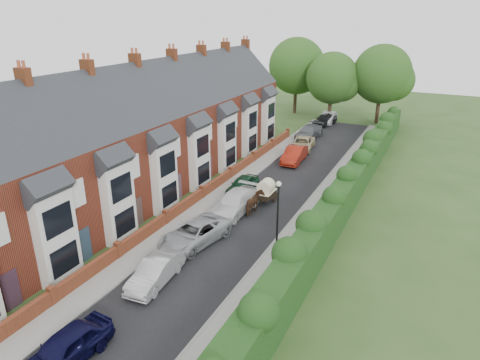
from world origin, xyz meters
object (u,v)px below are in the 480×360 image
Objects in this scene: car_white at (234,203)px; car_beige at (302,144)px; car_red at (295,155)px; horse_cart at (266,190)px; lamppost at (278,211)px; horse at (255,203)px; car_silver_a at (155,272)px; car_navy at (65,349)px; car_grey at (309,132)px; car_silver_b at (195,233)px; car_black at (325,119)px; car_green at (242,185)px.

car_beige is at bearing 93.77° from car_white.
car_red is 1.75× the size of horse_cart.
horse is (-3.80, 5.29, -2.45)m from lamppost.
car_silver_a is 0.89× the size of car_red.
car_silver_a is 12.61m from horse_cart.
car_navy is 33.66m from car_beige.
horse_cart is (2.60, -19.43, 0.37)m from car_grey.
car_white is (0.24, 5.23, 0.06)m from car_silver_b.
horse reaches higher than car_beige.
car_red is 1.06× the size of car_black.
lamppost is at bearing -67.56° from car_black.
car_silver_b is 8.07m from horse_cart.
lamppost is 0.99× the size of car_grey.
car_silver_b is 27.32m from car_grey.
horse is (1.85, -16.85, 0.17)m from car_beige.
lamppost is 6.96m from horse.
car_green is 1.95× the size of horse.
car_navy reaches higher than car_green.
car_beige is (-0.48, 27.22, -0.03)m from car_silver_a.
car_navy is at bearing 82.87° from horse.
car_red is 10.43m from horse_cart.
car_beige is at bearing 88.56° from car_green.
car_silver_b is 1.94× the size of horse_cart.
car_navy is at bearing -76.88° from car_silver_b.
car_silver_b is 1.02× the size of car_grey.
car_red is at bearing -73.46° from car_black.
car_red is at bearing 99.68° from car_silver_b.
car_white is at bearing 95.38° from car_navy.
car_silver_a is 10.46m from horse.
car_grey is (-0.91, 27.31, 0.02)m from car_silver_b.
horse is (1.37, 10.37, 0.14)m from car_silver_a.
car_green is at bearing 106.82° from car_silver_b.
lamppost is 7.70m from car_silver_a.
car_silver_b is 1.35× the size of car_green.
car_red is 0.99× the size of car_beige.
car_red is at bearing -89.72° from car_beige.
car_navy is at bearing -76.63° from car_black.
car_black is (-0.75, 11.67, 0.10)m from car_beige.
car_grey is 21.74m from horse.
horse_cart reaches higher than car_grey.
lamppost reaches higher than car_navy.
car_green is 1.43× the size of horse_cart.
car_silver_b is 18.24m from car_red.
lamppost is at bearing -83.32° from car_beige.
car_black is (0.00, 25.21, 0.10)m from car_green.
car_grey is at bearing 95.09° from car_red.
car_white is 13.00m from car_red.
car_red is 2.38× the size of horse.
car_black is at bearing 87.07° from car_silver_a.
car_green is at bearing -78.28° from car_black.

